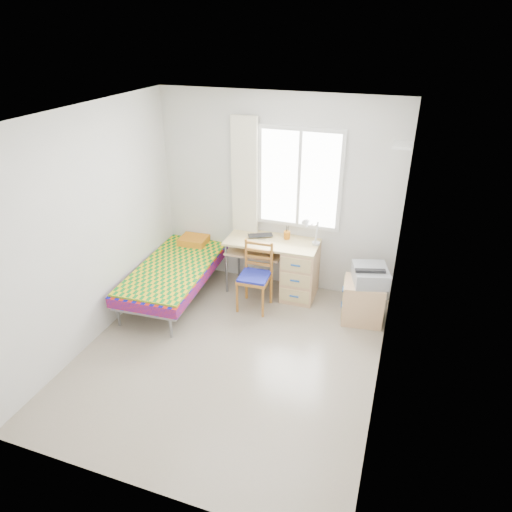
{
  "coord_description": "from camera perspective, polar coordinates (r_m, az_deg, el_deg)",
  "views": [
    {
      "loc": [
        1.61,
        -3.71,
        3.32
      ],
      "look_at": [
        0.13,
        0.55,
        1.0
      ],
      "focal_mm": 32.0,
      "sensor_mm": 36.0,
      "label": 1
    }
  ],
  "objects": [
    {
      "name": "book",
      "position": [
        6.11,
        0.71,
        0.71
      ],
      "size": [
        0.24,
        0.27,
        0.02
      ],
      "primitive_type": "imported",
      "rotation": [
        0.0,
        0.0,
        0.4
      ],
      "color": "gray",
      "rests_on": "desk"
    },
    {
      "name": "window",
      "position": [
        5.86,
        5.44,
        9.54
      ],
      "size": [
        1.1,
        0.04,
        1.3
      ],
      "color": "white",
      "rests_on": "wall_back"
    },
    {
      "name": "pen_cup",
      "position": [
        6.04,
        3.89,
        2.63
      ],
      "size": [
        0.09,
        0.09,
        0.11
      ],
      "primitive_type": "cylinder",
      "rotation": [
        0.0,
        0.0,
        0.03
      ],
      "color": "orange",
      "rests_on": "desk"
    },
    {
      "name": "curtain",
      "position": [
        6.05,
        -1.41,
        9.23
      ],
      "size": [
        0.35,
        0.05,
        1.7
      ],
      "primitive_type": "cube",
      "color": "#EEE1C4",
      "rests_on": "wall_back"
    },
    {
      "name": "wall_left",
      "position": [
        5.3,
        -20.02,
        3.11
      ],
      "size": [
        0.0,
        3.5,
        3.5
      ],
      "primitive_type": "plane",
      "rotation": [
        1.57,
        0.0,
        1.57
      ],
      "color": "silver",
      "rests_on": "ground"
    },
    {
      "name": "bed",
      "position": [
        6.17,
        -9.66,
        -1.38
      ],
      "size": [
        1.0,
        1.96,
        0.83
      ],
      "rotation": [
        0.0,
        0.0,
        0.06
      ],
      "color": "gray",
      "rests_on": "floor"
    },
    {
      "name": "laptop",
      "position": [
        6.06,
        0.61,
        2.36
      ],
      "size": [
        0.39,
        0.34,
        0.03
      ],
      "primitive_type": "imported",
      "rotation": [
        0.0,
        0.0,
        0.47
      ],
      "color": "black",
      "rests_on": "desk"
    },
    {
      "name": "task_lamp",
      "position": [
        5.74,
        6.77,
        3.3
      ],
      "size": [
        0.22,
        0.32,
        0.4
      ],
      "rotation": [
        0.0,
        0.0,
        -0.06
      ],
      "color": "white",
      "rests_on": "desk"
    },
    {
      "name": "wall_right",
      "position": [
        4.22,
        16.67,
        -2.61
      ],
      "size": [
        0.0,
        3.5,
        3.5
      ],
      "primitive_type": "plane",
      "rotation": [
        1.57,
        0.0,
        -1.57
      ],
      "color": "silver",
      "rests_on": "ground"
    },
    {
      "name": "cabinet",
      "position": [
        5.78,
        13.21,
        -5.5
      ],
      "size": [
        0.54,
        0.49,
        0.53
      ],
      "rotation": [
        0.0,
        0.0,
        0.12
      ],
      "color": "tan",
      "rests_on": "floor"
    },
    {
      "name": "chair",
      "position": [
        5.77,
        0.02,
        -2.02
      ],
      "size": [
        0.4,
        0.4,
        0.89
      ],
      "rotation": [
        0.0,
        0.0,
        0.05
      ],
      "color": "#9D5C1E",
      "rests_on": "floor"
    },
    {
      "name": "floating_shelf",
      "position": [
        5.24,
        17.86,
        13.07
      ],
      "size": [
        0.2,
        0.32,
        0.03
      ],
      "primitive_type": "cube",
      "color": "white",
      "rests_on": "wall_right"
    },
    {
      "name": "ceiling",
      "position": [
        4.1,
        -4.4,
        17.05
      ],
      "size": [
        3.5,
        3.5,
        0.0
      ],
      "primitive_type": "plane",
      "rotation": [
        3.14,
        0.0,
        0.0
      ],
      "color": "white",
      "rests_on": "wall_back"
    },
    {
      "name": "floor",
      "position": [
        5.23,
        -3.38,
        -12.23
      ],
      "size": [
        3.5,
        3.5,
        0.0
      ],
      "primitive_type": "plane",
      "color": "#BCAD93",
      "rests_on": "ground"
    },
    {
      "name": "printer",
      "position": [
        5.62,
        14.11,
        -2.27
      ],
      "size": [
        0.5,
        0.55,
        0.2
      ],
      "rotation": [
        0.0,
        0.0,
        0.28
      ],
      "color": "gray",
      "rests_on": "cabinet"
    },
    {
      "name": "desk",
      "position": [
        6.07,
        4.9,
        -1.5
      ],
      "size": [
        1.23,
        0.58,
        0.76
      ],
      "rotation": [
        0.0,
        0.0,
        0.02
      ],
      "color": "tan",
      "rests_on": "floor"
    },
    {
      "name": "wall_back",
      "position": [
        6.04,
        2.61,
        7.66
      ],
      "size": [
        3.2,
        0.0,
        3.2
      ],
      "primitive_type": "plane",
      "rotation": [
        1.57,
        0.0,
        0.0
      ],
      "color": "silver",
      "rests_on": "ground"
    }
  ]
}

